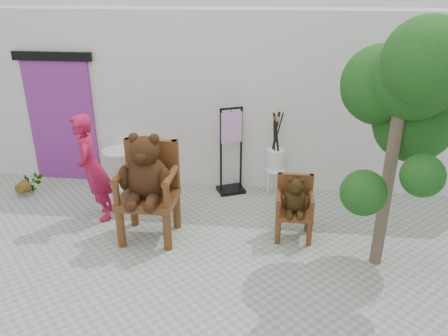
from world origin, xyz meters
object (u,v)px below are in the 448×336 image
(person, at_px, (92,168))
(display_stand, at_px, (231,161))
(stool_bucket, at_px, (275,159))
(cafe_table, at_px, (121,164))
(tree, at_px, (411,92))
(chair_small, at_px, (295,202))
(chair_big, at_px, (147,179))

(person, bearing_deg, display_stand, 103.44)
(person, height_order, stool_bucket, person)
(person, bearing_deg, cafe_table, 162.16)
(cafe_table, distance_m, tree, 4.86)
(chair_small, xyz_separation_m, display_stand, (-1.04, 1.36, 0.03))
(chair_big, height_order, display_stand, chair_big)
(chair_small, xyz_separation_m, person, (-3.01, 0.21, 0.27))
(cafe_table, height_order, display_stand, display_stand)
(chair_small, xyz_separation_m, cafe_table, (-2.99, 1.32, -0.12))
(chair_big, distance_m, tree, 3.51)
(cafe_table, xyz_separation_m, stool_bucket, (2.70, 0.04, 0.20))
(chair_big, xyz_separation_m, person, (-0.97, 0.42, -0.07))
(chair_small, bearing_deg, display_stand, 127.42)
(person, distance_m, display_stand, 2.29)
(tree, bearing_deg, chair_small, 164.35)
(cafe_table, distance_m, display_stand, 1.96)
(chair_small, relative_size, stool_bucket, 0.65)
(chair_big, xyz_separation_m, cafe_table, (-0.95, 1.53, -0.46))
(chair_big, xyz_separation_m, tree, (3.25, -0.13, 1.33))
(cafe_table, height_order, stool_bucket, stool_bucket)
(chair_big, xyz_separation_m, display_stand, (1.00, 1.57, -0.32))
(cafe_table, height_order, tree, tree)
(display_stand, height_order, stool_bucket, display_stand)
(chair_small, height_order, tree, tree)
(chair_big, distance_m, stool_bucket, 2.37)
(person, relative_size, cafe_table, 2.35)
(stool_bucket, bearing_deg, person, -156.98)
(chair_small, xyz_separation_m, stool_bucket, (-0.29, 1.36, 0.08))
(chair_big, xyz_separation_m, stool_bucket, (1.75, 1.58, -0.26))
(chair_big, height_order, stool_bucket, chair_big)
(cafe_table, bearing_deg, tree, -21.54)
(stool_bucket, xyz_separation_m, tree, (1.50, -1.70, 1.59))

